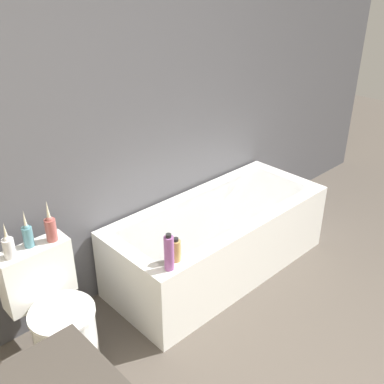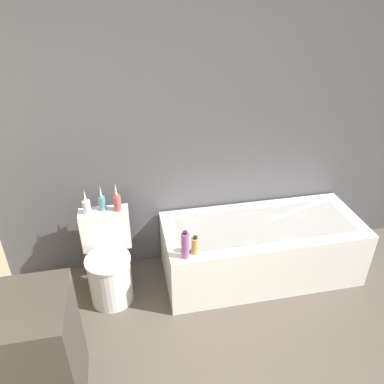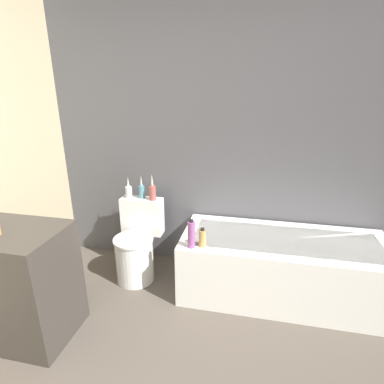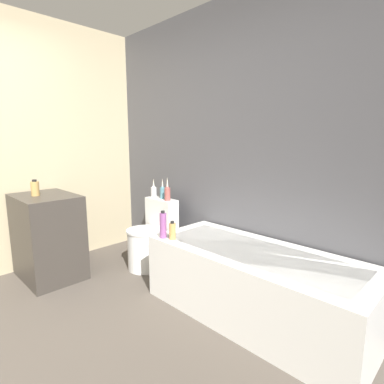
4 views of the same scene
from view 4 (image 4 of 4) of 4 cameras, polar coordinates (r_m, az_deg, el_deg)
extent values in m
cube|color=#4C4C51|center=(2.91, 5.71, 8.76)|extent=(6.40, 0.06, 2.60)
cube|color=tan|center=(3.52, -30.65, 7.64)|extent=(0.06, 6.40, 2.60)
cube|color=white|center=(2.45, 11.72, -16.78)|extent=(1.70, 0.71, 0.53)
cube|color=#B7BCC6|center=(2.34, 11.95, -11.09)|extent=(1.50, 0.51, 0.01)
cylinder|color=white|center=(3.27, -9.09, -10.85)|extent=(0.34, 0.34, 0.41)
cylinder|color=white|center=(3.20, -9.20, -7.25)|extent=(0.36, 0.36, 0.02)
cube|color=white|center=(3.31, -5.81, -4.30)|extent=(0.40, 0.15, 0.36)
cube|color=#38332D|center=(3.31, -25.74, -7.62)|extent=(0.69, 0.50, 0.83)
cylinder|color=tan|center=(3.21, -27.73, 0.56)|extent=(0.07, 0.07, 0.14)
cylinder|color=black|center=(3.20, -27.84, 1.93)|extent=(0.04, 0.04, 0.02)
cylinder|color=silver|center=(3.34, -7.30, -0.08)|extent=(0.06, 0.06, 0.11)
sphere|color=silver|center=(3.34, -7.32, 0.85)|extent=(0.04, 0.04, 0.04)
cone|color=beige|center=(3.33, -7.34, 1.70)|extent=(0.02, 0.02, 0.10)
cylinder|color=teal|center=(3.27, -5.63, -0.22)|extent=(0.06, 0.06, 0.12)
sphere|color=teal|center=(3.26, -5.65, 0.81)|extent=(0.04, 0.04, 0.04)
cone|color=beige|center=(3.25, -5.66, 1.73)|extent=(0.02, 0.02, 0.11)
cylinder|color=#994C47|center=(3.16, -4.70, -0.43)|extent=(0.06, 0.06, 0.13)
sphere|color=#994C47|center=(3.15, -4.72, 0.75)|extent=(0.04, 0.04, 0.04)
cone|color=beige|center=(3.14, -4.73, 1.82)|extent=(0.02, 0.02, 0.12)
cylinder|color=#8C4C8C|center=(2.56, -5.54, -6.39)|extent=(0.06, 0.06, 0.22)
cylinder|color=black|center=(2.53, -5.58, -3.82)|extent=(0.03, 0.03, 0.02)
cylinder|color=tan|center=(2.53, -3.76, -7.48)|extent=(0.06, 0.06, 0.14)
cylinder|color=black|center=(2.51, -3.78, -5.77)|extent=(0.03, 0.03, 0.02)
camera|label=1|loc=(3.33, -48.20, 20.04)|focal=42.00mm
camera|label=2|loc=(2.56, -63.60, 28.18)|focal=35.00mm
camera|label=3|loc=(1.57, -65.41, 17.26)|focal=28.00mm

